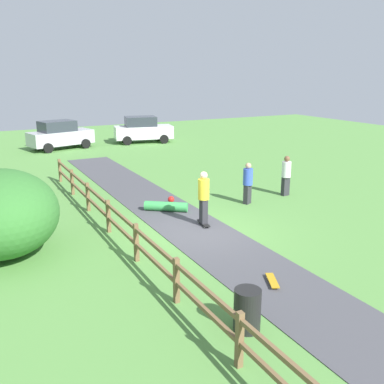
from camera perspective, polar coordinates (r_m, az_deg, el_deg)
name	(u,v)px	position (r m, az deg, el deg)	size (l,w,h in m)	color
ground_plane	(197,231)	(14.60, 0.61, -5.13)	(60.00, 60.00, 0.00)	#568E42
asphalt_path	(197,231)	(14.60, 0.61, -5.10)	(2.40, 28.00, 0.02)	#47474C
wooden_fence	(121,225)	(13.41, -9.24, -4.22)	(0.12, 18.12, 1.10)	brown
bush_large	(0,213)	(13.65, -23.79, -2.50)	(3.29, 3.95, 2.47)	#33702D
trash_bin	(247,310)	(9.30, 7.21, -14.99)	(0.56, 0.56, 0.90)	black
skater_riding	(204,196)	(14.80, 1.52, -0.46)	(0.43, 0.82, 1.88)	black
skater_fallen	(166,206)	(16.64, -3.35, -1.81)	(1.53, 1.52, 0.36)	green
skateboard_loose	(272,281)	(11.34, 10.43, -11.27)	(0.53, 0.81, 0.08)	#BF8C19
bystander_blue	(248,181)	(17.47, 7.28, 1.37)	(0.51, 0.51, 1.67)	#2D2D33
bystander_white	(286,174)	(18.93, 12.16, 2.33)	(0.41, 0.41, 1.71)	#2D2D33
parked_car_white	(143,130)	(32.82, -6.43, 8.09)	(4.46, 2.63, 1.92)	silver
parked_car_silver	(60,135)	(31.15, -16.82, 7.13)	(4.49, 2.76, 1.92)	#B7B7BC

